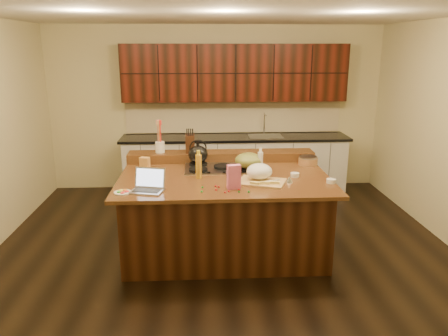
{
  "coord_description": "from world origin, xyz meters",
  "views": [
    {
      "loc": [
        -0.27,
        -4.8,
        2.36
      ],
      "look_at": [
        0.0,
        0.05,
        1.0
      ],
      "focal_mm": 35.0,
      "sensor_mm": 36.0,
      "label": 1
    }
  ],
  "objects": [
    {
      "name": "gumdrop_2",
      "position": [
        0.12,
        -0.54,
        0.93
      ],
      "size": [
        0.02,
        0.02,
        0.02
      ],
      "primitive_type": "ellipsoid",
      "color": "red",
      "rests_on": "island"
    },
    {
      "name": "gumdrop_10",
      "position": [
        -0.11,
        -0.41,
        0.93
      ],
      "size": [
        0.02,
        0.02,
        0.02
      ],
      "primitive_type": "ellipsoid",
      "color": "red",
      "rests_on": "island"
    },
    {
      "name": "gumdrop_5",
      "position": [
        -0.25,
        -0.44,
        0.93
      ],
      "size": [
        0.02,
        0.02,
        0.02
      ],
      "primitive_type": "ellipsoid",
      "color": "#198C26",
      "rests_on": "island"
    },
    {
      "name": "gumdrop_6",
      "position": [
        -0.03,
        -0.61,
        0.93
      ],
      "size": [
        0.02,
        0.02,
        0.02
      ],
      "primitive_type": "ellipsoid",
      "color": "red",
      "rests_on": "island"
    },
    {
      "name": "kettle",
      "position": [
        -0.3,
        0.43,
        1.07
      ],
      "size": [
        0.29,
        0.29,
        0.22
      ],
      "primitive_type": "ellipsoid",
      "rotation": [
        0.0,
        0.0,
        -0.24
      ],
      "color": "black",
      "rests_on": "cooktop"
    },
    {
      "name": "gumdrop_1",
      "position": [
        0.22,
        -0.61,
        0.93
      ],
      "size": [
        0.02,
        0.02,
        0.02
      ],
      "primitive_type": "ellipsoid",
      "color": "#198C26",
      "rests_on": "island"
    },
    {
      "name": "gumdrop_9",
      "position": [
        0.06,
        -0.46,
        0.93
      ],
      "size": [
        0.02,
        0.02,
        0.02
      ],
      "primitive_type": "ellipsoid",
      "color": "#198C26",
      "rests_on": "island"
    },
    {
      "name": "ramekin_b",
      "position": [
        0.8,
        -0.08,
        0.94
      ],
      "size": [
        0.13,
        0.13,
        0.04
      ],
      "primitive_type": "cylinder",
      "rotation": [
        0.0,
        0.0,
        -0.34
      ],
      "color": "white",
      "rests_on": "island"
    },
    {
      "name": "island",
      "position": [
        0.0,
        0.0,
        0.46
      ],
      "size": [
        2.4,
        1.6,
        0.92
      ],
      "color": "black",
      "rests_on": "ground"
    },
    {
      "name": "utensil_crock",
      "position": [
        -0.79,
        0.7,
        1.11
      ],
      "size": [
        0.14,
        0.14,
        0.14
      ],
      "primitive_type": "cylinder",
      "rotation": [
        0.0,
        0.0,
        -0.21
      ],
      "color": "white",
      "rests_on": "back_ledge"
    },
    {
      "name": "package_box",
      "position": [
        -0.94,
        0.31,
        1.0
      ],
      "size": [
        0.13,
        0.11,
        0.15
      ],
      "primitive_type": "cube",
      "rotation": [
        0.0,
        0.0,
        -0.37
      ],
      "color": "#C88F46",
      "rests_on": "island"
    },
    {
      "name": "ramekin_a",
      "position": [
        1.15,
        -0.33,
        0.94
      ],
      "size": [
        0.11,
        0.11,
        0.04
      ],
      "primitive_type": "cylinder",
      "rotation": [
        0.0,
        0.0,
        0.06
      ],
      "color": "white",
      "rests_on": "island"
    },
    {
      "name": "gumdrop_3",
      "position": [
        0.1,
        -0.41,
        0.93
      ],
      "size": [
        0.02,
        0.02,
        0.02
      ],
      "primitive_type": "ellipsoid",
      "color": "#198C26",
      "rests_on": "island"
    },
    {
      "name": "gumdrop_8",
      "position": [
        -0.08,
        -0.43,
        0.93
      ],
      "size": [
        0.02,
        0.02,
        0.02
      ],
      "primitive_type": "ellipsoid",
      "color": "red",
      "rests_on": "island"
    },
    {
      "name": "green_bowl",
      "position": [
        0.3,
        0.17,
        1.06
      ],
      "size": [
        0.42,
        0.42,
        0.18
      ],
      "primitive_type": "ellipsoid",
      "rotation": [
        0.0,
        0.0,
        -0.34
      ],
      "color": "olive",
      "rests_on": "cooktop"
    },
    {
      "name": "gumdrop_7",
      "position": [
        -0.26,
        -0.58,
        0.93
      ],
      "size": [
        0.02,
        0.02,
        0.02
      ],
      "primitive_type": "ellipsoid",
      "color": "#198C26",
      "rests_on": "island"
    },
    {
      "name": "knife_block",
      "position": [
        -0.4,
        0.7,
        1.15
      ],
      "size": [
        0.12,
        0.19,
        0.23
      ],
      "primitive_type": "cube",
      "rotation": [
        0.0,
        0.0,
        0.01
      ],
      "color": "black",
      "rests_on": "back_ledge"
    },
    {
      "name": "oil_bottle",
      "position": [
        -0.29,
        -0.07,
        1.06
      ],
      "size": [
        0.08,
        0.08,
        0.27
      ],
      "primitive_type": "cylinder",
      "rotation": [
        0.0,
        0.0,
        -0.15
      ],
      "color": "#B98920",
      "rests_on": "island"
    },
    {
      "name": "kitchen_timer",
      "position": [
        0.7,
        -0.29,
        0.96
      ],
      "size": [
        0.09,
        0.09,
        0.07
      ],
      "primitive_type": "cone",
      "rotation": [
        0.0,
        0.0,
        0.2
      ],
      "color": "silver",
      "rests_on": "island"
    },
    {
      "name": "gumdrop_4",
      "position": [
        -0.11,
        -0.53,
        0.93
      ],
      "size": [
        0.02,
        0.02,
        0.02
      ],
      "primitive_type": "ellipsoid",
      "color": "red",
      "rests_on": "island"
    },
    {
      "name": "gumdrop_12",
      "position": [
        0.01,
        -0.58,
        0.93
      ],
      "size": [
        0.02,
        0.02,
        0.02
      ],
      "primitive_type": "ellipsoid",
      "color": "red",
      "rests_on": "island"
    },
    {
      "name": "ramekin_c",
      "position": [
        1.05,
        0.4,
        0.94
      ],
      "size": [
        0.1,
        0.1,
        0.04
      ],
      "primitive_type": "cylinder",
      "rotation": [
        0.0,
        0.0,
        -0.03
      ],
      "color": "white",
      "rests_on": "island"
    },
    {
      "name": "pink_bag",
      "position": [
        0.07,
        -0.47,
        1.05
      ],
      "size": [
        0.15,
        0.1,
        0.26
      ],
      "primitive_type": "cube",
      "rotation": [
        0.0,
        0.0,
        0.21
      ],
      "color": "pink",
      "rests_on": "island"
    },
    {
      "name": "laptop",
      "position": [
        -0.81,
        -0.48,
        0.98
      ],
      "size": [
        0.37,
        0.33,
        0.23
      ],
      "rotation": [
        0.0,
        0.0,
        -0.24
      ],
      "color": "#B7B7BC",
      "rests_on": "island"
    },
    {
      "name": "back_counter",
      "position": [
        0.3,
        2.23,
        0.98
      ],
      "size": [
        3.7,
        0.66,
        2.4
      ],
      "color": "silver",
      "rests_on": "ground"
    },
    {
      "name": "cooktop",
      "position": [
        0.0,
        0.3,
        0.94
      ],
      "size": [
        0.92,
        0.52,
        0.05
      ],
      "color": "gray",
      "rests_on": "island"
    },
    {
      "name": "wooden_tray",
      "position": [
        0.38,
        -0.24,
        1.01
      ],
      "size": [
        0.58,
        0.5,
        0.2
      ],
      "rotation": [
        0.0,
        0.0,
        -0.35
      ],
      "color": "tan",
      "rests_on": "island"
    },
    {
      "name": "gumdrop_11",
      "position": [
        0.12,
        -0.6,
        0.93
      ],
      "size": [
        0.02,
        0.02,
        0.02
      ],
      "primitive_type": "ellipsoid",
      "color": "#198C26",
      "rests_on": "island"
    },
    {
      "name": "candy_plate",
      "position": [
        -1.07,
        -0.55,
        0.93
      ],
      "size": [
        0.19,
        0.19,
        0.01
      ],
      "primitive_type": "cylinder",
      "rotation": [
        0.0,
        0.0,
        -0.08
      ],
      "color": "white",
      "rests_on": "island"
    },
    {
      "name": "room",
      "position": [
        0.0,
        0.0,
        1.35
      ],
      "size": [
        5.52,
        5.02,
        2.72
      ],
      "color": "black",
      "rests_on": "ground"
    },
    {
      "name": "back_ledge",
      "position": [
        0.0,
        0.7,
        0.98
      ],
      "size": [
        2.4,
        0.3,
        0.12
      ],
      "primitive_type": "cube",
      "color": "black",
      "rests_on": "island"
    },
    {
      "name": "vinegar_bottle",
      "position": [
        0.43,
        0.11,
        1.04
      ],
      "size": [
        0.07,
        0.07,
        0.25
      ],
      "primitive_type": "cylinder",
      "rotation": [
        0.0,
        0.0,
        -0.15
      ],
      "color": "silver",
      "rests_on": "island"
    },
    {
      "name": "gumdrop_0",
      "position": [
        0.01,
        -0.42,
        0.93
      ],
      "size": [
        0.02,
        0.02,
        0.02
      ],
      "primitive_type": "ellipsoid",
      "color": "red",
      "rests_on": "island"
    },
    {
      "name": "strainer_bowl",
      "position": [
        1.08,
        0.43,
        0.97
      ],
      "size": [
        0.32,
        0.32,
        0.09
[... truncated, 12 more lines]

